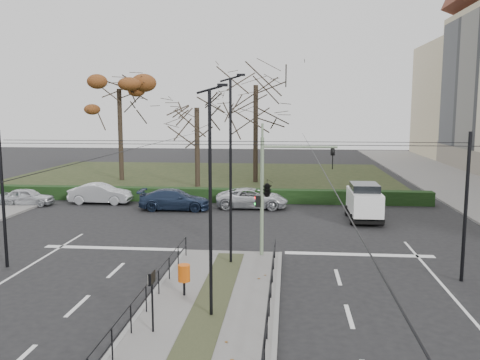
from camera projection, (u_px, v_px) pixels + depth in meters
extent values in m
plane|color=black|center=(218.00, 290.00, 19.34)|extent=(140.00, 140.00, 0.00)
cube|color=#63605E|center=(208.00, 315.00, 16.87)|extent=(4.40, 15.00, 0.14)
cube|color=black|center=(203.00, 177.00, 51.45)|extent=(38.00, 26.00, 0.10)
cube|color=black|center=(173.00, 194.00, 38.18)|extent=(38.00, 1.00, 1.00)
cylinder|color=black|center=(186.00, 246.00, 23.40)|extent=(0.04, 0.04, 0.90)
cylinder|color=black|center=(275.00, 248.00, 23.01)|extent=(0.04, 0.04, 0.90)
cylinder|color=black|center=(146.00, 286.00, 16.83)|extent=(0.04, 13.20, 0.04)
cylinder|color=black|center=(269.00, 290.00, 16.44)|extent=(0.04, 13.20, 0.04)
cylinder|color=black|center=(3.00, 200.00, 21.81)|extent=(0.14, 0.14, 6.00)
cylinder|color=black|center=(466.00, 208.00, 19.99)|extent=(0.14, 0.14, 6.00)
cylinder|color=black|center=(221.00, 145.00, 19.57)|extent=(20.00, 0.02, 0.02)
cylinder|color=black|center=(227.00, 141.00, 21.54)|extent=(20.00, 0.02, 0.02)
cylinder|color=black|center=(105.00, 156.00, 16.97)|extent=(0.02, 34.00, 0.02)
cylinder|color=black|center=(316.00, 158.00, 16.31)|extent=(0.02, 34.00, 0.02)
cylinder|color=gray|center=(262.00, 197.00, 23.25)|extent=(0.17, 0.17, 5.45)
cylinder|color=gray|center=(300.00, 147.00, 22.77)|extent=(3.36, 0.10, 0.10)
imported|color=black|center=(332.00, 159.00, 22.70)|extent=(0.20, 0.22, 0.94)
imported|color=black|center=(267.00, 188.00, 23.17)|extent=(0.99, 2.13, 0.84)
cube|color=black|center=(258.00, 201.00, 23.29)|extent=(0.23, 0.17, 0.52)
sphere|color=#FF0C0C|center=(256.00, 198.00, 23.28)|extent=(0.12, 0.12, 0.12)
sphere|color=#0CE533|center=(256.00, 204.00, 23.32)|extent=(0.12, 0.12, 0.12)
cylinder|color=black|center=(184.00, 288.00, 18.43)|extent=(0.09, 0.09, 0.56)
cylinder|color=#D2530C|center=(184.00, 273.00, 18.35)|extent=(0.45, 0.45, 0.61)
cylinder|color=black|center=(152.00, 303.00, 15.32)|extent=(0.06, 0.06, 1.79)
cube|color=black|center=(152.00, 277.00, 15.21)|extent=(0.09, 0.49, 0.38)
cube|color=white|center=(150.00, 277.00, 15.22)|extent=(0.02, 0.43, 0.31)
cylinder|color=black|center=(210.00, 206.00, 16.18)|extent=(0.11, 0.11, 7.31)
cube|color=black|center=(223.00, 85.00, 15.62)|extent=(0.32, 0.13, 0.09)
cylinder|color=black|center=(231.00, 173.00, 21.89)|extent=(0.12, 0.12, 7.99)
cube|color=black|center=(241.00, 75.00, 21.27)|extent=(0.35, 0.14, 0.10)
imported|color=#B9BCC1|center=(27.00, 197.00, 36.38)|extent=(3.79, 1.81, 1.25)
imported|color=#B9BCC1|center=(100.00, 194.00, 37.09)|extent=(4.48, 1.62, 1.47)
imported|color=#1C2943|center=(175.00, 200.00, 34.79)|extent=(4.95, 2.14, 1.42)
imported|color=#B9BCC1|center=(252.00, 198.00, 35.41)|extent=(5.01, 2.34, 1.39)
cube|color=white|center=(364.00, 202.00, 31.44)|extent=(1.77, 4.18, 1.35)
cube|color=black|center=(365.00, 189.00, 31.33)|extent=(1.62, 2.30, 0.63)
cube|color=black|center=(364.00, 215.00, 31.56)|extent=(1.80, 4.26, 0.18)
cylinder|color=black|center=(382.00, 220.00, 30.11)|extent=(0.22, 0.66, 0.66)
cylinder|color=black|center=(352.00, 219.00, 30.28)|extent=(0.22, 0.66, 0.66)
cylinder|color=black|center=(374.00, 211.00, 32.83)|extent=(0.22, 0.66, 0.66)
cylinder|color=black|center=(347.00, 210.00, 33.00)|extent=(0.22, 0.66, 0.66)
cylinder|color=black|center=(120.00, 135.00, 48.50)|extent=(0.44, 0.44, 8.67)
ellipsoid|color=#553013|center=(119.00, 89.00, 47.90)|extent=(7.27, 7.27, 5.45)
cylinder|color=black|center=(256.00, 134.00, 46.99)|extent=(0.44, 0.44, 8.95)
cylinder|color=black|center=(197.00, 147.00, 44.35)|extent=(0.44, 0.44, 6.90)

